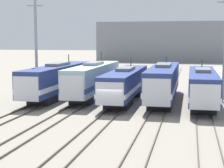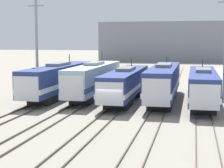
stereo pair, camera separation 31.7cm
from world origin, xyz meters
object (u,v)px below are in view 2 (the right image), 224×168
Objects in this scene: locomotive_far_left at (57,80)px; locomotive_far_right at (203,86)px; catenary_tower_left at (37,44)px; locomotive_center at (125,84)px; locomotive_center_left at (93,79)px; locomotive_center_right at (164,82)px.

locomotive_far_left is 17.54m from locomotive_far_right.
locomotive_center is at bearing -7.44° from catenary_tower_left.
locomotive_far_left is 1.06× the size of locomotive_center.
catenary_tower_left reaches higher than locomotive_center_left.
locomotive_center_left is 8.84m from locomotive_center_right.
locomotive_far_left is at bearing -167.47° from locomotive_center_left.
locomotive_center is 4.41m from locomotive_center_right.
catenary_tower_left reaches higher than locomotive_far_left.
locomotive_far_right is at bearing -17.00° from locomotive_center_right.
locomotive_far_right is at bearing -6.20° from catenary_tower_left.
locomotive_far_right is (17.45, -1.80, -0.13)m from locomotive_far_left.
locomotive_center_left is at bearing 4.60° from catenary_tower_left.
locomotive_center_left is 1.40× the size of catenary_tower_left.
locomotive_center_right is at bearing -9.37° from locomotive_center_left.
catenary_tower_left is (-7.16, -0.58, 4.32)m from locomotive_center_left.
locomotive_far_right is (13.09, -2.77, -0.17)m from locomotive_center_left.
catenary_tower_left is (-15.88, 0.86, 4.31)m from locomotive_center_right.
locomotive_center_right reaches higher than locomotive_center.
locomotive_far_right is (8.72, -0.69, 0.04)m from locomotive_center.
locomotive_far_left is 1.05× the size of locomotive_center_left.
locomotive_far_left reaches higher than locomotive_center_right.
locomotive_far_left is at bearing 177.94° from locomotive_center_right.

